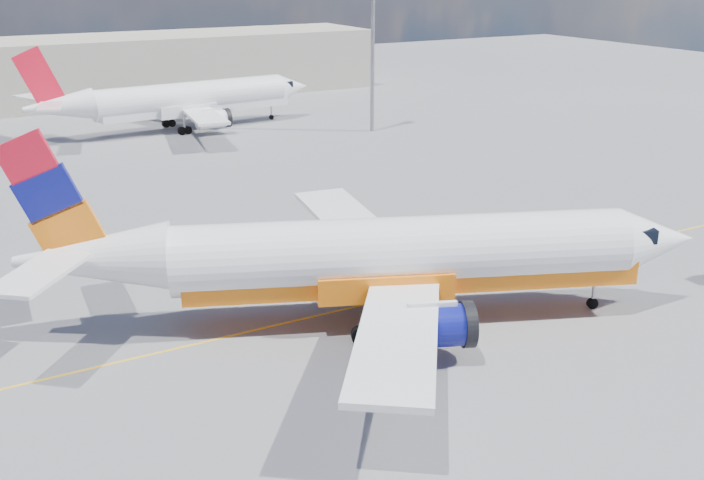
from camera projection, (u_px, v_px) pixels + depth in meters
ground at (372, 332)px, 38.63m from camera, size 240.00×240.00×0.00m
taxi_line at (343, 310)px, 41.09m from camera, size 70.00×0.15×0.01m
terminal_main at (112, 69)px, 101.24m from camera, size 70.00×14.00×8.00m
main_jet at (381, 257)px, 38.73m from camera, size 33.84×25.56×10.36m
second_jet at (183, 100)px, 83.27m from camera, size 31.84×25.12×9.65m
floodlight_mast at (373, 21)px, 79.91m from camera, size 1.39×1.39×19.06m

